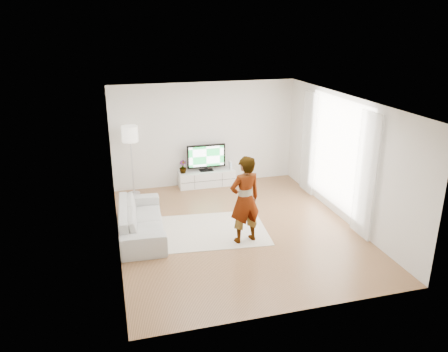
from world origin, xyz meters
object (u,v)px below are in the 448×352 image
object	(u,v)px
media_console	(207,178)
floor_lamp	(130,137)
television	(206,157)
sofa	(141,220)
rug	(209,231)
player	(245,200)

from	to	relation	value
media_console	floor_lamp	bearing A→B (deg)	-178.12
television	sofa	world-z (taller)	television
rug	floor_lamp	bearing A→B (deg)	118.03
media_console	player	xyz separation A→B (m)	(0.01, -3.33, 0.71)
media_console	floor_lamp	distance (m)	2.38
television	player	xyz separation A→B (m)	(0.01, -3.36, 0.09)
television	media_console	bearing A→B (deg)	-90.00
media_console	floor_lamp	size ratio (longest dim) A/B	0.85
rug	sofa	world-z (taller)	sofa
player	floor_lamp	xyz separation A→B (m)	(-2.00, 3.27, 0.61)
sofa	media_console	bearing A→B (deg)	-36.06
sofa	television	bearing A→B (deg)	-35.75
rug	floor_lamp	size ratio (longest dim) A/B	1.35
television	sofa	bearing A→B (deg)	-128.66
sofa	floor_lamp	xyz separation A→B (m)	(0.01, 2.39, 1.20)
rug	player	size ratio (longest dim) A/B	1.35
media_console	television	bearing A→B (deg)	90.00
television	floor_lamp	distance (m)	2.10
television	floor_lamp	bearing A→B (deg)	-177.32
television	rug	size ratio (longest dim) A/B	0.43
player	floor_lamp	world-z (taller)	player
rug	player	distance (m)	1.27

